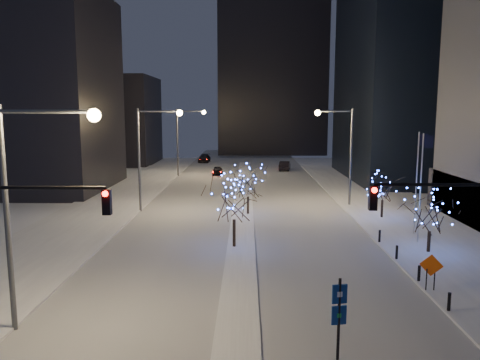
{
  "coord_description": "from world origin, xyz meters",
  "views": [
    {
      "loc": [
        0.42,
        -17.63,
        9.72
      ],
      "look_at": [
        -0.08,
        14.34,
        5.0
      ],
      "focal_mm": 35.0,
      "sensor_mm": 36.0,
      "label": 1
    }
  ],
  "objects_px": {
    "car_mid": "(285,166)",
    "holiday_tree_plaza_far": "(383,188)",
    "holiday_tree_median_far": "(248,180)",
    "car_near": "(218,171)",
    "traffic_signal_west": "(21,239)",
    "car_far": "(204,158)",
    "construction_sign": "(431,269)",
    "wayfinding_sign": "(339,310)",
    "traffic_signal_east": "(456,234)",
    "holiday_tree_median_near": "(234,200)",
    "street_lamp_w_near": "(29,187)",
    "street_lamp_w_mid": "(150,145)",
    "street_lamp_east": "(342,144)",
    "holiday_tree_plaza_near": "(431,212)",
    "street_lamp_w_far": "(184,133)"
  },
  "relations": [
    {
      "from": "car_mid",
      "to": "holiday_tree_plaza_far",
      "type": "bearing_deg",
      "value": 108.81
    },
    {
      "from": "holiday_tree_median_far",
      "to": "car_near",
      "type": "bearing_deg",
      "value": 99.37
    },
    {
      "from": "traffic_signal_west",
      "to": "holiday_tree_median_far",
      "type": "distance_m",
      "value": 27.02
    },
    {
      "from": "car_near",
      "to": "holiday_tree_median_far",
      "type": "xyz_separation_m",
      "value": [
        4.63,
        -28.05,
        2.67
      ]
    },
    {
      "from": "car_mid",
      "to": "traffic_signal_west",
      "type": "bearing_deg",
      "value": 84.81
    },
    {
      "from": "car_far",
      "to": "construction_sign",
      "type": "height_order",
      "value": "construction_sign"
    },
    {
      "from": "car_far",
      "to": "wayfinding_sign",
      "type": "relative_size",
      "value": 1.48
    },
    {
      "from": "holiday_tree_plaza_far",
      "to": "traffic_signal_east",
      "type": "bearing_deg",
      "value": -99.19
    },
    {
      "from": "holiday_tree_median_near",
      "to": "car_near",
      "type": "bearing_deg",
      "value": 95.35
    },
    {
      "from": "holiday_tree_median_far",
      "to": "wayfinding_sign",
      "type": "relative_size",
      "value": 1.58
    },
    {
      "from": "street_lamp_w_near",
      "to": "street_lamp_w_mid",
      "type": "distance_m",
      "value": 25.0
    },
    {
      "from": "street_lamp_east",
      "to": "car_mid",
      "type": "relative_size",
      "value": 2.17
    },
    {
      "from": "traffic_signal_east",
      "to": "construction_sign",
      "type": "relative_size",
      "value": 3.5
    },
    {
      "from": "street_lamp_east",
      "to": "holiday_tree_plaza_near",
      "type": "relative_size",
      "value": 2.26
    },
    {
      "from": "traffic_signal_west",
      "to": "holiday_tree_plaza_far",
      "type": "height_order",
      "value": "traffic_signal_west"
    },
    {
      "from": "street_lamp_w_near",
      "to": "construction_sign",
      "type": "bearing_deg",
      "value": 13.5
    },
    {
      "from": "street_lamp_east",
      "to": "holiday_tree_median_far",
      "type": "distance_m",
      "value": 11.06
    },
    {
      "from": "street_lamp_w_mid",
      "to": "holiday_tree_median_near",
      "type": "xyz_separation_m",
      "value": [
        8.44,
        -12.26,
        -2.96
      ]
    },
    {
      "from": "holiday_tree_plaza_near",
      "to": "wayfinding_sign",
      "type": "height_order",
      "value": "holiday_tree_plaza_near"
    },
    {
      "from": "construction_sign",
      "to": "car_mid",
      "type": "bearing_deg",
      "value": 114.59
    },
    {
      "from": "traffic_signal_west",
      "to": "car_near",
      "type": "relative_size",
      "value": 1.82
    },
    {
      "from": "street_lamp_w_far",
      "to": "traffic_signal_west",
      "type": "bearing_deg",
      "value": -89.45
    },
    {
      "from": "holiday_tree_median_far",
      "to": "holiday_tree_median_near",
      "type": "bearing_deg",
      "value": -95.33
    },
    {
      "from": "car_mid",
      "to": "car_far",
      "type": "bearing_deg",
      "value": -31.28
    },
    {
      "from": "car_near",
      "to": "holiday_tree_median_near",
      "type": "distance_m",
      "value": 39.04
    },
    {
      "from": "street_lamp_w_far",
      "to": "wayfinding_sign",
      "type": "height_order",
      "value": "street_lamp_w_far"
    },
    {
      "from": "holiday_tree_median_near",
      "to": "holiday_tree_plaza_near",
      "type": "bearing_deg",
      "value": -4.58
    },
    {
      "from": "street_lamp_east",
      "to": "street_lamp_w_near",
      "type": "bearing_deg",
      "value": -124.19
    },
    {
      "from": "car_near",
      "to": "holiday_tree_plaza_near",
      "type": "bearing_deg",
      "value": -68.84
    },
    {
      "from": "holiday_tree_plaza_near",
      "to": "construction_sign",
      "type": "xyz_separation_m",
      "value": [
        -2.6,
        -7.05,
        -1.58
      ]
    },
    {
      "from": "holiday_tree_plaza_far",
      "to": "construction_sign",
      "type": "bearing_deg",
      "value": -97.76
    },
    {
      "from": "street_lamp_w_near",
      "to": "street_lamp_w_mid",
      "type": "relative_size",
      "value": 1.0
    },
    {
      "from": "street_lamp_w_far",
      "to": "car_near",
      "type": "xyz_separation_m",
      "value": [
        4.81,
        1.51,
        -5.84
      ]
    },
    {
      "from": "traffic_signal_west",
      "to": "holiday_tree_plaza_near",
      "type": "height_order",
      "value": "traffic_signal_west"
    },
    {
      "from": "street_lamp_w_near",
      "to": "car_far",
      "type": "xyz_separation_m",
      "value": [
        1.11,
        69.72,
        -5.78
      ]
    },
    {
      "from": "traffic_signal_west",
      "to": "construction_sign",
      "type": "bearing_deg",
      "value": 19.46
    },
    {
      "from": "street_lamp_w_far",
      "to": "traffic_signal_west",
      "type": "distance_m",
      "value": 52.04
    },
    {
      "from": "holiday_tree_plaza_far",
      "to": "construction_sign",
      "type": "relative_size",
      "value": 2.04
    },
    {
      "from": "street_lamp_w_far",
      "to": "wayfinding_sign",
      "type": "relative_size",
      "value": 2.98
    },
    {
      "from": "holiday_tree_median_near",
      "to": "holiday_tree_plaza_far",
      "type": "height_order",
      "value": "holiday_tree_median_near"
    },
    {
      "from": "traffic_signal_west",
      "to": "traffic_signal_east",
      "type": "relative_size",
      "value": 1.0
    },
    {
      "from": "holiday_tree_plaza_far",
      "to": "wayfinding_sign",
      "type": "bearing_deg",
      "value": -109.48
    },
    {
      "from": "street_lamp_w_far",
      "to": "car_near",
      "type": "height_order",
      "value": "street_lamp_w_far"
    },
    {
      "from": "traffic_signal_east",
      "to": "construction_sign",
      "type": "distance_m",
      "value": 6.71
    },
    {
      "from": "car_near",
      "to": "holiday_tree_median_far",
      "type": "distance_m",
      "value": 28.56
    },
    {
      "from": "street_lamp_east",
      "to": "street_lamp_w_mid",
      "type": "bearing_deg",
      "value": -171.04
    },
    {
      "from": "holiday_tree_median_near",
      "to": "holiday_tree_median_far",
      "type": "xyz_separation_m",
      "value": [
        1.0,
        10.72,
        -0.22
      ]
    },
    {
      "from": "car_far",
      "to": "holiday_tree_median_far",
      "type": "xyz_separation_m",
      "value": [
        8.33,
        -46.26,
        2.6
      ]
    },
    {
      "from": "street_lamp_w_far",
      "to": "holiday_tree_median_far",
      "type": "xyz_separation_m",
      "value": [
        9.44,
        -26.54,
        -3.17
      ]
    },
    {
      "from": "traffic_signal_east",
      "to": "construction_sign",
      "type": "xyz_separation_m",
      "value": [
        1.36,
        5.62,
        -3.41
      ]
    }
  ]
}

